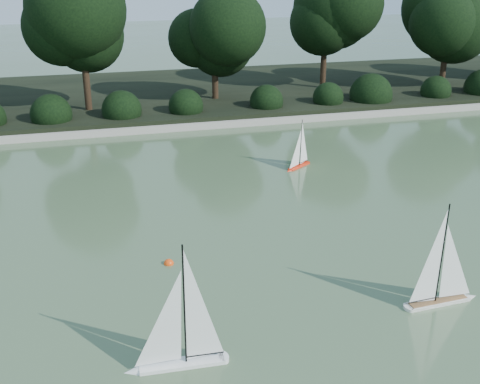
# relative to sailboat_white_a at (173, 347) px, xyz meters

# --- Properties ---
(ground) EXTENTS (80.00, 80.00, 0.00)m
(ground) POSITION_rel_sailboat_white_a_xyz_m (2.45, 1.39, -0.27)
(ground) COLOR #31482B
(ground) RESTS_ON ground
(pond_coping) EXTENTS (40.00, 0.35, 0.18)m
(pond_coping) POSITION_rel_sailboat_white_a_xyz_m (2.45, 10.39, -0.18)
(pond_coping) COLOR gray
(pond_coping) RESTS_ON ground
(far_bank) EXTENTS (40.00, 8.00, 0.30)m
(far_bank) POSITION_rel_sailboat_white_a_xyz_m (2.45, 14.39, -0.12)
(far_bank) COLOR black
(far_bank) RESTS_ON ground
(tree_line) EXTENTS (26.31, 3.93, 4.39)m
(tree_line) POSITION_rel_sailboat_white_a_xyz_m (3.68, 12.83, 2.37)
(tree_line) COLOR black
(tree_line) RESTS_ON ground
(shrub_hedge) EXTENTS (29.10, 1.10, 1.10)m
(shrub_hedge) POSITION_rel_sailboat_white_a_xyz_m (2.45, 11.29, 0.18)
(shrub_hedge) COLOR black
(shrub_hedge) RESTS_ON ground
(sailboat_white_a) EXTENTS (1.27, 0.26, 1.74)m
(sailboat_white_a) POSITION_rel_sailboat_white_a_xyz_m (0.00, 0.00, 0.00)
(sailboat_white_a) COLOR white
(sailboat_white_a) RESTS_ON ground
(sailboat_white_b) EXTENTS (1.20, 0.26, 1.64)m
(sailboat_white_b) POSITION_rel_sailboat_white_a_xyz_m (3.92, 0.42, -0.02)
(sailboat_white_b) COLOR silver
(sailboat_white_b) RESTS_ON ground
(sailboat_orange) EXTENTS (0.78, 0.60, 1.20)m
(sailboat_orange) POSITION_rel_sailboat_white_a_xyz_m (3.95, 6.47, -0.08)
(sailboat_orange) COLOR #FC2D10
(sailboat_orange) RESTS_ON ground
(race_buoy) EXTENTS (0.16, 0.16, 0.16)m
(race_buoy) POSITION_rel_sailboat_white_a_xyz_m (0.33, 2.58, -0.27)
(race_buoy) COLOR #F5450C
(race_buoy) RESTS_ON ground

